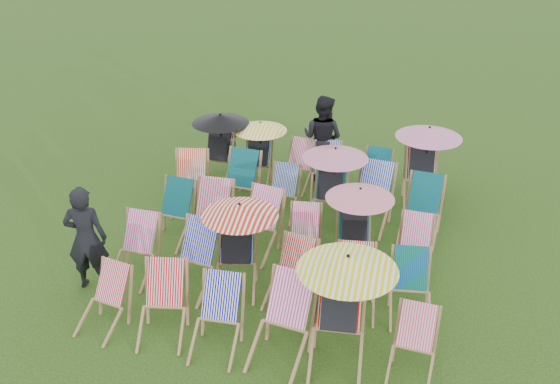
% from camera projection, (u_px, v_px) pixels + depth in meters
% --- Properties ---
extents(ground, '(100.00, 100.00, 0.00)m').
position_uv_depth(ground, '(284.00, 254.00, 9.99)').
color(ground, '#17320B').
rests_on(ground, ground).
extents(deckchair_0, '(0.69, 0.85, 0.83)m').
position_uv_depth(deckchair_0, '(103.00, 301.00, 8.24)').
color(deckchair_0, '#9A6C48').
rests_on(deckchair_0, ground).
extents(deckchair_1, '(0.75, 0.94, 0.93)m').
position_uv_depth(deckchair_1, '(162.00, 305.00, 8.09)').
color(deckchair_1, '#9A6C48').
rests_on(deckchair_1, ground).
extents(deckchair_2, '(0.63, 0.86, 0.91)m').
position_uv_depth(deckchair_2, '(216.00, 319.00, 7.85)').
color(deckchair_2, '#9A6C48').
rests_on(deckchair_2, ground).
extents(deckchair_3, '(0.82, 1.04, 1.02)m').
position_uv_depth(deckchair_3, '(282.00, 323.00, 7.69)').
color(deckchair_3, '#9A6C48').
rests_on(deckchair_3, ground).
extents(deckchair_4, '(1.23, 1.30, 1.45)m').
position_uv_depth(deckchair_4, '(341.00, 308.00, 7.54)').
color(deckchair_4, '#9A6C48').
rests_on(deckchair_4, ground).
extents(deckchair_5, '(0.61, 0.80, 0.82)m').
position_uv_depth(deckchair_5, '(413.00, 348.00, 7.44)').
color(deckchair_5, '#9A6C48').
rests_on(deckchair_5, ground).
extents(deckchair_6, '(0.64, 0.87, 0.92)m').
position_uv_depth(deckchair_6, '(134.00, 250.00, 9.27)').
color(deckchair_6, '#9A6C48').
rests_on(deckchair_6, ground).
extents(deckchair_7, '(0.76, 0.97, 0.97)m').
position_uv_depth(deckchair_7, '(192.00, 260.00, 8.98)').
color(deckchair_7, '#9A6C48').
rests_on(deckchair_7, ground).
extents(deckchair_8, '(1.11, 1.21, 1.31)m').
position_uv_depth(deckchair_8, '(237.00, 246.00, 8.93)').
color(deckchair_8, '#9A6C48').
rests_on(deckchair_8, ground).
extents(deckchair_9, '(0.73, 0.90, 0.88)m').
position_uv_depth(deckchair_9, '(290.00, 275.00, 8.73)').
color(deckchair_9, '#9A6C48').
rests_on(deckchair_9, ground).
extents(deckchair_10, '(0.67, 0.87, 0.88)m').
position_uv_depth(deckchair_10, '(356.00, 283.00, 8.56)').
color(deckchair_10, '#9A6C48').
rests_on(deckchair_10, ground).
extents(deckchair_11, '(0.68, 0.88, 0.88)m').
position_uv_depth(deckchair_11, '(411.00, 289.00, 8.44)').
color(deckchair_11, '#9A6C48').
rests_on(deckchair_11, ground).
extents(deckchair_12, '(0.71, 0.92, 0.94)m').
position_uv_depth(deckchair_12, '(171.00, 214.00, 10.20)').
color(deckchair_12, '#9A6C48').
rests_on(deckchair_12, ground).
extents(deckchair_13, '(0.68, 0.94, 1.01)m').
position_uv_depth(deckchair_13, '(209.00, 217.00, 10.03)').
color(deckchair_13, '#9A6C48').
rests_on(deckchair_13, ground).
extents(deckchair_14, '(0.81, 1.01, 0.98)m').
position_uv_depth(deckchair_14, '(257.00, 224.00, 9.86)').
color(deckchair_14, '#9A6C48').
rests_on(deckchair_14, ground).
extents(deckchair_15, '(0.63, 0.81, 0.82)m').
position_uv_depth(deckchair_15, '(304.00, 236.00, 9.71)').
color(deckchair_15, '#9A6C48').
rests_on(deckchair_15, ground).
extents(deckchair_16, '(1.05, 1.14, 1.24)m').
position_uv_depth(deckchair_16, '(356.00, 226.00, 9.50)').
color(deckchair_16, '#9A6C48').
rests_on(deckchair_16, ground).
extents(deckchair_17, '(0.58, 0.79, 0.84)m').
position_uv_depth(deckchair_17, '(415.00, 248.00, 9.38)').
color(deckchair_17, '#9A6C48').
rests_on(deckchair_17, ground).
extents(deckchair_18, '(0.82, 1.02, 0.98)m').
position_uv_depth(deckchair_18, '(190.00, 183.00, 11.15)').
color(deckchair_18, '#9A6C48').
rests_on(deckchair_18, ground).
extents(deckchair_19, '(0.78, 1.01, 1.02)m').
position_uv_depth(deckchair_19, '(236.00, 184.00, 11.07)').
color(deckchair_19, '#9A6C48').
rests_on(deckchair_19, ground).
extents(deckchair_20, '(0.59, 0.80, 0.85)m').
position_uv_depth(deckchair_20, '(282.00, 193.00, 10.96)').
color(deckchair_20, '#9A6C48').
rests_on(deckchair_20, ground).
extents(deckchair_21, '(1.12, 1.17, 1.33)m').
position_uv_depth(deckchair_21, '(331.00, 184.00, 10.65)').
color(deckchair_21, '#9A6C48').
rests_on(deckchair_21, ground).
extents(deckchair_22, '(0.82, 1.04, 1.03)m').
position_uv_depth(deckchair_22, '(371.00, 198.00, 10.60)').
color(deckchair_22, '#9A6C48').
rests_on(deckchair_22, ground).
extents(deckchair_23, '(0.74, 0.96, 0.97)m').
position_uv_depth(deckchair_23, '(422.00, 210.00, 10.30)').
color(deckchair_23, '#9A6C48').
rests_on(deckchair_23, ground).
extents(deckchair_24, '(1.11, 1.15, 1.31)m').
position_uv_depth(deckchair_24, '(218.00, 146.00, 12.12)').
color(deckchair_24, '#9A6C48').
rests_on(deckchair_24, ground).
extents(deckchair_25, '(1.02, 1.08, 1.21)m').
position_uv_depth(deckchair_25, '(258.00, 152.00, 12.00)').
color(deckchair_25, '#9A6C48').
rests_on(deckchair_25, ground).
extents(deckchair_26, '(0.70, 0.88, 0.87)m').
position_uv_depth(deckchair_26, '(297.00, 166.00, 11.92)').
color(deckchair_26, '#9A6C48').
rests_on(deckchair_26, ground).
extents(deckchair_27, '(0.73, 0.93, 0.92)m').
position_uv_depth(deckchair_27, '(326.00, 171.00, 11.68)').
color(deckchair_27, '#9A6C48').
rests_on(deckchair_27, ground).
extents(deckchair_28, '(0.70, 0.88, 0.86)m').
position_uv_depth(deckchair_28, '(373.00, 176.00, 11.55)').
color(deckchair_28, '#9A6C48').
rests_on(deckchair_28, ground).
extents(deckchair_29, '(1.19, 1.27, 1.41)m').
position_uv_depth(deckchair_29, '(424.00, 164.00, 11.28)').
color(deckchair_29, '#9A6C48').
rests_on(deckchair_29, ground).
extents(person_left, '(0.67, 0.52, 1.64)m').
position_uv_depth(person_left, '(86.00, 238.00, 8.87)').
color(person_left, black).
rests_on(person_left, ground).
extents(person_rear, '(0.99, 0.87, 1.71)m').
position_uv_depth(person_rear, '(322.00, 138.00, 12.05)').
color(person_rear, black).
rests_on(person_rear, ground).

